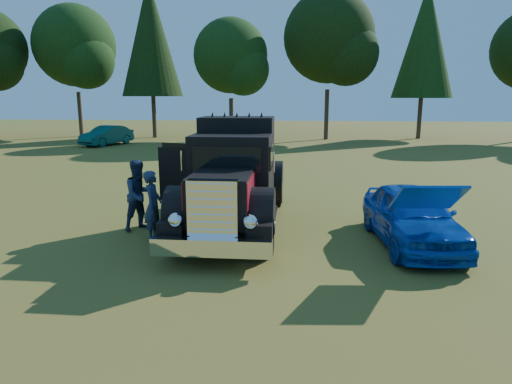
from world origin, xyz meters
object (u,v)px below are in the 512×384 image
(diamond_t_truck, at_px, (233,182))
(spectator_far, at_px, (140,195))
(hotrod_coupe, at_px, (412,216))
(spectator_near, at_px, (153,206))
(distant_teal_car, at_px, (107,135))

(diamond_t_truck, height_order, spectator_far, diamond_t_truck)
(hotrod_coupe, bearing_deg, spectator_far, 174.42)
(diamond_t_truck, relative_size, spectator_near, 4.03)
(spectator_far, bearing_deg, spectator_near, -102.96)
(distant_teal_car, bearing_deg, hotrod_coupe, -32.71)
(diamond_t_truck, height_order, hotrod_coupe, diamond_t_truck)
(hotrod_coupe, distance_m, distant_teal_car, 27.67)
(diamond_t_truck, xyz_separation_m, distant_teal_car, (-12.41, 20.84, -0.56))
(spectator_far, bearing_deg, distant_teal_car, 66.19)
(hotrod_coupe, xyz_separation_m, spectator_far, (-7.02, 0.69, 0.23))
(diamond_t_truck, distance_m, spectator_near, 2.26)
(distant_teal_car, bearing_deg, spectator_near, -44.89)
(spectator_near, relative_size, distant_teal_car, 0.41)
(spectator_near, xyz_separation_m, spectator_far, (-0.65, 0.90, 0.07))
(diamond_t_truck, distance_m, spectator_far, 2.54)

